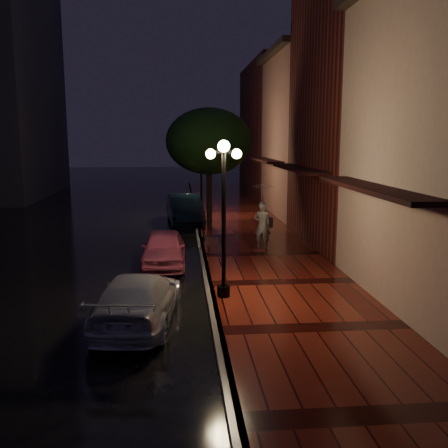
# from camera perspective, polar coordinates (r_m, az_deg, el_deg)

# --- Properties ---
(ground) EXTENTS (120.00, 120.00, 0.00)m
(ground) POSITION_cam_1_polar(r_m,az_deg,el_deg) (18.91, -2.42, -4.00)
(ground) COLOR black
(ground) RESTS_ON ground
(sidewalk) EXTENTS (4.50, 60.00, 0.15)m
(sidewalk) POSITION_cam_1_polar(r_m,az_deg,el_deg) (19.13, 4.34, -3.63)
(sidewalk) COLOR #42100B
(sidewalk) RESTS_ON ground
(curb) EXTENTS (0.25, 60.00, 0.15)m
(curb) POSITION_cam_1_polar(r_m,az_deg,el_deg) (18.90, -2.42, -3.78)
(curb) COLOR #595451
(curb) RESTS_ON ground
(storefront_mid) EXTENTS (5.00, 8.00, 11.00)m
(storefront_mid) POSITION_cam_1_polar(r_m,az_deg,el_deg) (21.82, 16.33, 12.03)
(storefront_mid) COLOR #511914
(storefront_mid) RESTS_ON ground
(storefront_far) EXTENTS (5.00, 8.00, 9.00)m
(storefront_far) POSITION_cam_1_polar(r_m,az_deg,el_deg) (29.40, 10.52, 9.65)
(storefront_far) COLOR #8C5951
(storefront_far) RESTS_ON ground
(storefront_extra) EXTENTS (5.00, 12.00, 10.00)m
(storefront_extra) POSITION_cam_1_polar(r_m,az_deg,el_deg) (39.14, 6.58, 10.49)
(storefront_extra) COLOR #511914
(storefront_extra) RESTS_ON ground
(streetlamp_near) EXTENTS (0.96, 0.36, 4.31)m
(streetlamp_near) POSITION_cam_1_polar(r_m,az_deg,el_deg) (13.53, -0.03, 1.66)
(streetlamp_near) COLOR black
(streetlamp_near) RESTS_ON sidewalk
(streetlamp_far) EXTENTS (0.96, 0.36, 4.31)m
(streetlamp_far) POSITION_cam_1_polar(r_m,az_deg,el_deg) (27.44, -2.61, 5.82)
(streetlamp_far) COLOR black
(streetlamp_far) RESTS_ON sidewalk
(street_tree) EXTENTS (4.16, 4.16, 5.80)m
(street_tree) POSITION_cam_1_polar(r_m,az_deg,el_deg) (24.38, -1.71, 9.19)
(street_tree) COLOR black
(street_tree) RESTS_ON sidewalk
(pink_car) EXTENTS (1.54, 3.77, 1.28)m
(pink_car) POSITION_cam_1_polar(r_m,az_deg,el_deg) (17.87, -6.92, -2.78)
(pink_car) COLOR #BE4E70
(pink_car) RESTS_ON ground
(navy_car) EXTENTS (2.07, 4.83, 1.55)m
(navy_car) POSITION_cam_1_polar(r_m,az_deg,el_deg) (26.60, -4.53, 1.72)
(navy_car) COLOR black
(navy_car) RESTS_ON ground
(silver_car) EXTENTS (2.25, 4.54, 1.27)m
(silver_car) POSITION_cam_1_polar(r_m,az_deg,el_deg) (12.51, -9.80, -8.44)
(silver_car) COLOR #B9BAC1
(silver_car) RESTS_ON ground
(woman_with_umbrella) EXTENTS (1.08, 1.10, 2.61)m
(woman_with_umbrella) POSITION_cam_1_polar(r_m,az_deg,el_deg) (19.74, 4.45, 2.10)
(woman_with_umbrella) COLOR white
(woman_with_umbrella) RESTS_ON sidewalk
(parking_meter) EXTENTS (0.13, 0.10, 1.36)m
(parking_meter) POSITION_cam_1_polar(r_m,az_deg,el_deg) (21.14, -2.35, 0.17)
(parking_meter) COLOR black
(parking_meter) RESTS_ON sidewalk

